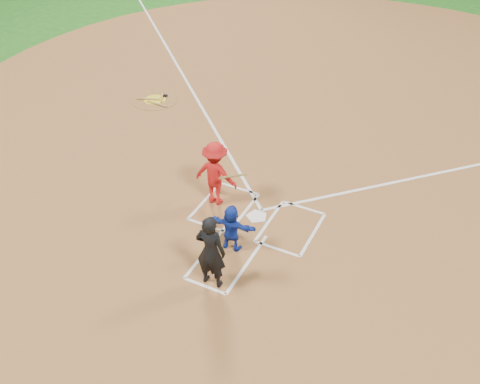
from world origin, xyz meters
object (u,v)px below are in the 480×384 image
at_px(catcher, 231,228).
at_px(batter_at_plate, 215,174).
at_px(umpire, 211,251).
at_px(on_deck_circle, 155,100).
at_px(home_plate, 257,216).

distance_m(catcher, batter_at_plate, 1.94).
relative_size(umpire, batter_at_plate, 1.04).
distance_m(umpire, batter_at_plate, 3.04).
bearing_deg(on_deck_circle, umpire, -48.11).
height_order(home_plate, batter_at_plate, batter_at_plate).
bearing_deg(home_plate, catcher, 88.05).
height_order(home_plate, umpire, umpire).
height_order(on_deck_circle, catcher, catcher).
xyz_separation_m(home_plate, on_deck_circle, (-6.23, 4.43, -0.00)).
bearing_deg(home_plate, on_deck_circle, -35.43).
bearing_deg(catcher, batter_at_plate, -53.31).
bearing_deg(umpire, batter_at_plate, -66.96).
relative_size(home_plate, umpire, 0.31).
xyz_separation_m(home_plate, batter_at_plate, (-1.28, 0.10, 0.92)).
relative_size(catcher, batter_at_plate, 0.68).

